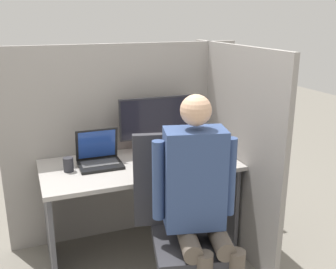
# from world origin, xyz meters

# --- Properties ---
(cubicle_panel_back) EXTENTS (1.90, 0.04, 1.56)m
(cubicle_panel_back) POSITION_xyz_m (0.00, 0.71, 0.78)
(cubicle_panel_back) COLOR gray
(cubicle_panel_back) RESTS_ON ground
(cubicle_panel_right) EXTENTS (0.04, 1.32, 1.56)m
(cubicle_panel_right) POSITION_xyz_m (0.73, 0.27, 0.78)
(cubicle_panel_right) COLOR gray
(cubicle_panel_right) RESTS_ON ground
(desk) EXTENTS (1.40, 0.69, 0.73)m
(desk) POSITION_xyz_m (0.00, 0.34, 0.54)
(desk) COLOR #9E9993
(desk) RESTS_ON ground
(paper_box) EXTENTS (0.30, 0.21, 0.05)m
(paper_box) POSITION_xyz_m (0.20, 0.55, 0.75)
(paper_box) COLOR red
(paper_box) RESTS_ON desk
(monitor) EXTENTS (0.58, 0.20, 0.38)m
(monitor) POSITION_xyz_m (0.20, 0.55, 0.98)
(monitor) COLOR #232328
(monitor) RESTS_ON paper_box
(laptop) EXTENTS (0.30, 0.25, 0.26)m
(laptop) POSITION_xyz_m (-0.28, 0.41, 0.78)
(laptop) COLOR black
(laptop) RESTS_ON desk
(mouse) EXTENTS (0.06, 0.05, 0.04)m
(mouse) POSITION_xyz_m (-0.02, 0.24, 0.74)
(mouse) COLOR black
(mouse) RESTS_ON desk
(stapler) EXTENTS (0.04, 0.14, 0.06)m
(stapler) POSITION_xyz_m (0.62, 0.28, 0.75)
(stapler) COLOR #2D2D33
(stapler) RESTS_ON desk
(carrot_toy) EXTENTS (0.04, 0.15, 0.04)m
(carrot_toy) POSITION_xyz_m (0.31, 0.15, 0.74)
(carrot_toy) COLOR orange
(carrot_toy) RESTS_ON desk
(office_chair) EXTENTS (0.56, 0.61, 1.08)m
(office_chair) POSITION_xyz_m (0.08, -0.26, 0.54)
(office_chair) COLOR #2D2D33
(office_chair) RESTS_ON ground
(person) EXTENTS (0.47, 0.44, 1.36)m
(person) POSITION_xyz_m (0.12, -0.41, 0.78)
(person) COLOR brown
(person) RESTS_ON ground
(pen_cup) EXTENTS (0.07, 0.07, 0.10)m
(pen_cup) POSITION_xyz_m (-0.50, 0.37, 0.78)
(pen_cup) COLOR #28282D
(pen_cup) RESTS_ON desk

